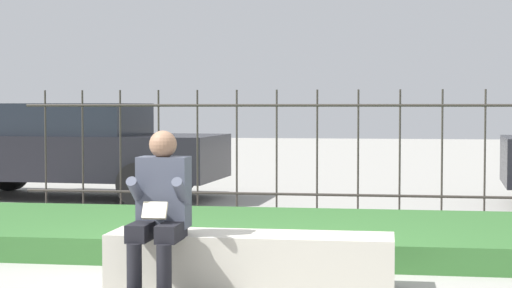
{
  "coord_description": "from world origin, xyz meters",
  "views": [
    {
      "loc": [
        1.34,
        -6.48,
        1.41
      ],
      "look_at": [
        0.18,
        1.1,
        1.07
      ],
      "focal_mm": 60.0,
      "sensor_mm": 36.0,
      "label": 1
    }
  ],
  "objects": [
    {
      "name": "ground_plane",
      "position": [
        0.0,
        0.0,
        0.0
      ],
      "size": [
        60.0,
        60.0,
        0.0
      ],
      "primitive_type": "plane",
      "color": "#9E9B93"
    },
    {
      "name": "stone_bench",
      "position": [
        0.3,
        0.0,
        0.19
      ],
      "size": [
        2.2,
        0.52,
        0.42
      ],
      "color": "#B7B2A3",
      "rests_on": "ground_plane"
    },
    {
      "name": "grass_berm",
      "position": [
        0.0,
        1.98,
        0.12
      ],
      "size": [
        8.48,
        2.56,
        0.24
      ],
      "color": "#33662D",
      "rests_on": "ground_plane"
    },
    {
      "name": "car_parked_left",
      "position": [
        -3.5,
        5.94,
        0.77
      ],
      "size": [
        4.77,
        2.15,
        1.44
      ],
      "rotation": [
        0.0,
        0.0,
        -0.06
      ],
      "color": "black",
      "rests_on": "ground_plane"
    },
    {
      "name": "iron_fence",
      "position": [
        0.0,
        3.93,
        0.84
      ],
      "size": [
        6.48,
        0.03,
        1.61
      ],
      "color": "#332D28",
      "rests_on": "ground_plane"
    },
    {
      "name": "person_seated_reader",
      "position": [
        -0.34,
        -0.29,
        0.66
      ],
      "size": [
        0.42,
        0.73,
        1.22
      ],
      "color": "black",
      "rests_on": "ground_plane"
    }
  ]
}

